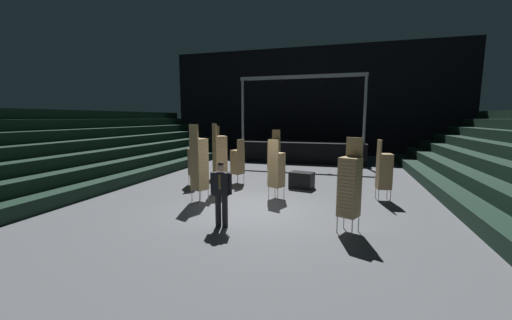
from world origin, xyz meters
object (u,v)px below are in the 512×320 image
(chair_stack_front_left, at_px, (194,161))
(chair_stack_mid_right, at_px, (276,169))
(chair_stack_rear_centre, at_px, (220,158))
(chair_stack_rear_right, at_px, (350,186))
(chair_stack_mid_left, at_px, (219,151))
(chair_stack_front_right, at_px, (199,163))
(chair_stack_mid_centre, at_px, (238,161))
(equipment_road_case, at_px, (302,180))
(chair_stack_rear_left, at_px, (274,154))
(stage_riser, at_px, (302,150))
(man_with_tie, at_px, (221,191))
(chair_stack_aisle_left, at_px, (384,170))

(chair_stack_front_left, height_order, chair_stack_mid_right, chair_stack_mid_right)
(chair_stack_rear_centre, bearing_deg, chair_stack_front_left, -160.57)
(chair_stack_rear_centre, bearing_deg, chair_stack_rear_right, 14.43)
(chair_stack_mid_left, bearing_deg, chair_stack_front_left, -75.10)
(chair_stack_front_right, distance_m, chair_stack_mid_centre, 3.06)
(chair_stack_rear_right, relative_size, equipment_road_case, 2.56)
(chair_stack_rear_left, relative_size, equipment_road_case, 2.47)
(chair_stack_mid_right, distance_m, equipment_road_case, 2.03)
(stage_riser, relative_size, chair_stack_rear_left, 3.52)
(equipment_road_case, bearing_deg, man_with_tie, -105.41)
(chair_stack_mid_centre, height_order, equipment_road_case, chair_stack_mid_centre)
(chair_stack_aisle_left, xyz_separation_m, equipment_road_case, (-2.88, 1.05, -0.71))
(chair_stack_rear_right, bearing_deg, stage_riser, -52.86)
(chair_stack_front_left, distance_m, chair_stack_mid_centre, 1.80)
(equipment_road_case, bearing_deg, stage_riser, 97.69)
(chair_stack_front_left, height_order, chair_stack_mid_left, chair_stack_mid_left)
(chair_stack_mid_right, bearing_deg, chair_stack_front_left, -174.27)
(chair_stack_mid_right, height_order, chair_stack_rear_left, chair_stack_rear_left)
(stage_riser, height_order, chair_stack_mid_left, stage_riser)
(chair_stack_front_right, bearing_deg, stage_riser, 102.53)
(chair_stack_mid_left, bearing_deg, chair_stack_rear_left, 25.90)
(chair_stack_mid_left, bearing_deg, stage_riser, 84.60)
(chair_stack_front_right, bearing_deg, chair_stack_rear_left, 95.08)
(equipment_road_case, bearing_deg, chair_stack_mid_right, -109.36)
(stage_riser, relative_size, chair_stack_mid_centre, 4.16)
(chair_stack_rear_left, distance_m, equipment_road_case, 2.42)
(chair_stack_mid_left, bearing_deg, equipment_road_case, 1.24)
(chair_stack_mid_left, height_order, chair_stack_mid_centre, chair_stack_mid_left)
(chair_stack_front_right, bearing_deg, man_with_tie, -28.34)
(chair_stack_front_left, relative_size, equipment_road_case, 2.18)
(stage_riser, distance_m, chair_stack_rear_right, 12.54)
(chair_stack_rear_left, bearing_deg, chair_stack_mid_right, 121.59)
(chair_stack_front_right, bearing_deg, chair_stack_mid_right, 47.67)
(man_with_tie, distance_m, chair_stack_rear_centre, 3.83)
(man_with_tie, xyz_separation_m, chair_stack_mid_right, (0.72, 3.12, 0.07))
(chair_stack_rear_left, distance_m, chair_stack_aisle_left, 5.19)
(man_with_tie, height_order, chair_stack_mid_left, chair_stack_mid_left)
(stage_riser, xyz_separation_m, chair_stack_rear_right, (2.80, -12.22, 0.46))
(chair_stack_rear_right, xyz_separation_m, equipment_road_case, (-1.74, 4.37, -0.83))
(chair_stack_mid_left, relative_size, chair_stack_rear_left, 1.08)
(chair_stack_mid_left, distance_m, chair_stack_rear_centre, 3.14)
(chair_stack_mid_right, xyz_separation_m, chair_stack_rear_right, (2.37, -2.57, 0.13))
(man_with_tie, relative_size, chair_stack_rear_right, 0.73)
(stage_riser, height_order, man_with_tie, stage_riser)
(chair_stack_mid_centre, bearing_deg, chair_stack_rear_left, -14.33)
(chair_stack_mid_left, xyz_separation_m, chair_stack_aisle_left, (7.04, -2.49, -0.17))
(man_with_tie, xyz_separation_m, chair_stack_front_left, (-3.01, 4.26, 0.03))
(chair_stack_front_right, distance_m, chair_stack_rear_left, 4.82)
(chair_stack_rear_right, bearing_deg, chair_stack_rear_left, -37.44)
(stage_riser, distance_m, chair_stack_mid_right, 9.66)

